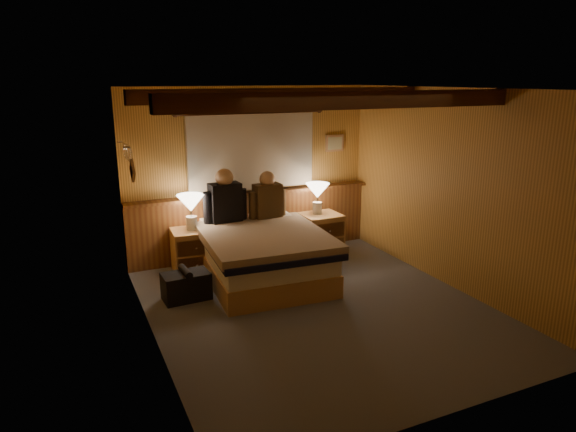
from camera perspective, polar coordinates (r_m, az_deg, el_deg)
floor at (r=5.88m, az=3.32°, el=-10.13°), size 4.20×4.20×0.00m
ceiling at (r=5.32m, az=3.73°, el=13.94°), size 4.20×4.20×0.00m
wall_back at (r=7.36m, az=-4.18°, el=4.85°), size 3.60×0.00×3.60m
wall_left at (r=4.92m, az=-15.35°, el=-0.82°), size 0.00×4.20×4.20m
wall_right at (r=6.50m, az=17.70°, el=2.81°), size 0.00×4.20×4.20m
wall_front at (r=3.83m, az=18.41°, el=-5.62°), size 3.60×0.00×3.60m
wainscot at (r=7.46m, az=-3.90°, el=-0.63°), size 3.60×0.23×0.94m
curtain_window at (r=7.24m, az=-4.03°, el=7.27°), size 2.18×0.09×1.11m
ceiling_beams at (r=5.46m, az=2.95°, el=13.04°), size 3.60×1.65×0.16m
coat_rail at (r=6.37m, az=-17.30°, el=6.88°), size 0.05×0.55×0.24m
framed_print at (r=7.85m, az=5.20°, el=8.06°), size 0.30×0.04×0.25m
bed at (r=6.54m, az=-2.80°, el=-4.30°), size 1.59×1.98×0.65m
nightstand_left at (r=6.93m, az=-10.51°, el=-3.82°), size 0.55×0.50×0.58m
nightstand_right at (r=7.50m, az=3.68°, el=-2.02°), size 0.55×0.50×0.60m
lamp_left at (r=6.77m, az=-10.75°, el=1.18°), size 0.36×0.36×0.47m
lamp_right at (r=7.36m, az=3.29°, el=2.62°), size 0.34×0.34×0.45m
person_left at (r=6.87m, az=-7.01°, el=1.81°), size 0.61×0.26×0.74m
person_right at (r=7.04m, az=-2.30°, el=1.97°), size 0.55×0.23×0.67m
duffel_bag at (r=6.14m, az=-11.24°, el=-7.59°), size 0.55×0.35×0.39m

